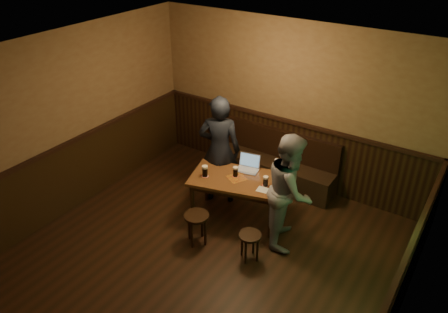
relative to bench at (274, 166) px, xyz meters
name	(u,v)px	position (x,y,z in m)	size (l,w,h in m)	color
room	(190,196)	(0.12, -2.53, 0.89)	(5.04, 6.04, 2.84)	black
bench	(274,166)	(0.00, 0.00, 0.00)	(2.20, 0.50, 0.95)	black
pub_table	(237,183)	(0.00, -1.24, 0.32)	(1.52, 1.11, 0.73)	#5A2819
stool_left	(197,220)	(-0.17, -2.04, 0.07)	(0.38, 0.38, 0.48)	black
stool_right	(250,239)	(0.64, -1.92, 0.02)	(0.33, 0.33, 0.42)	black
pint_left	(205,171)	(-0.43, -1.45, 0.51)	(0.12, 0.12, 0.18)	#B21B16
pint_mid	(235,172)	(-0.04, -1.20, 0.50)	(0.10, 0.10, 0.16)	#B21B16
pint_right	(266,181)	(0.46, -1.19, 0.50)	(0.10, 0.10, 0.16)	#B21B16
laptop	(248,166)	(0.01, -0.92, 0.48)	(0.38, 0.33, 0.24)	silver
menu	(265,190)	(0.50, -1.30, 0.42)	(0.22, 0.15, 0.00)	silver
person_suit	(220,150)	(-0.51, -0.93, 0.60)	(0.66, 0.44, 1.82)	black
person_grey	(290,190)	(0.87, -1.25, 0.53)	(0.82, 0.64, 1.69)	gray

